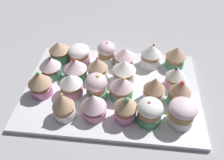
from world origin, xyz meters
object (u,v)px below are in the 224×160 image
object	(u,v)px
cupcake_6	(176,77)
cupcake_10	(50,66)
cupcake_17	(182,113)
cupcake_0	(176,57)
cupcake_20	(94,105)
cupcake_13	(121,87)
cupcake_2	(125,57)
cupcake_1	(151,55)
cupcake_5	(60,51)
cupcake_3	(107,53)
cupcake_16	(40,83)
cupcake_9	(75,68)
cupcake_19	(126,108)
baking_tray	(112,89)
cupcake_4	(79,54)
cupcake_11	(180,92)
cupcake_7	(124,71)
cupcake_21	(63,105)
cupcake_14	(96,86)
cupcake_15	(71,84)
cupcake_8	(98,69)
cupcake_12	(154,89)
cupcake_18	(150,111)

from	to	relation	value
cupcake_6	cupcake_10	distance (cm)	35.09
cupcake_17	cupcake_0	bearing A→B (deg)	-90.89
cupcake_20	cupcake_13	bearing A→B (deg)	-131.22
cupcake_2	cupcake_17	bearing A→B (deg)	126.43
cupcake_2	cupcake_10	xyz separation A→B (cm)	(20.67, 7.10, 0.35)
cupcake_1	cupcake_5	world-z (taller)	cupcake_1
cupcake_3	cupcake_16	world-z (taller)	cupcake_16
cupcake_9	cupcake_19	distance (cm)	20.16
baking_tray	cupcake_4	size ratio (longest dim) A/B	7.33
cupcake_19	cupcake_11	bearing A→B (deg)	-153.14
cupcake_10	cupcake_11	bearing A→B (deg)	169.90
cupcake_7	cupcake_9	bearing A→B (deg)	1.42
cupcake_5	cupcake_16	xyz separation A→B (cm)	(1.11, 15.02, 0.64)
cupcake_5	cupcake_9	xyz separation A→B (cm)	(-6.66, 7.67, 0.06)
cupcake_21	cupcake_3	bearing A→B (deg)	-109.08
baking_tray	cupcake_14	bearing A→B (deg)	46.01
cupcake_11	cupcake_21	distance (cm)	29.16
cupcake_15	cupcake_20	bearing A→B (deg)	136.43
cupcake_8	cupcake_16	xyz separation A→B (cm)	(14.14, 7.81, 0.51)
cupcake_9	cupcake_12	bearing A→B (deg)	163.77
baking_tray	cupcake_0	xyz separation A→B (cm)	(-17.84, -11.52, 4.20)
cupcake_17	cupcake_21	size ratio (longest dim) A/B	0.88
baking_tray	cupcake_12	distance (cm)	12.45
cupcake_14	cupcake_17	bearing A→B (deg)	163.89
cupcake_17	cupcake_20	xyz separation A→B (cm)	(20.90, -0.00, 0.07)
cupcake_5	cupcake_6	bearing A→B (deg)	166.91
cupcake_11	cupcake_12	xyz separation A→B (cm)	(6.42, -0.22, -0.03)
cupcake_1	cupcake_16	distance (cm)	32.93
cupcake_4	cupcake_10	bearing A→B (deg)	45.63
cupcake_0	cupcake_16	size ratio (longest dim) A/B	0.88
cupcake_10	cupcake_15	bearing A→B (deg)	140.48
cupcake_7	cupcake_15	bearing A→B (deg)	26.56
cupcake_11	cupcake_6	bearing A→B (deg)	-85.88
cupcake_3	cupcake_12	size ratio (longest dim) A/B	0.99
cupcake_6	cupcake_14	world-z (taller)	cupcake_14
cupcake_5	cupcake_1	bearing A→B (deg)	-179.20
cupcake_20	cupcake_18	bearing A→B (deg)	178.32
cupcake_11	cupcake_20	size ratio (longest dim) A/B	1.07
cupcake_3	cupcake_16	bearing A→B (deg)	44.13
cupcake_2	cupcake_15	world-z (taller)	cupcake_15
cupcake_0	cupcake_18	xyz separation A→B (cm)	(7.81, 21.77, -0.13)
baking_tray	cupcake_21	distance (cm)	15.82
cupcake_1	cupcake_21	distance (cm)	30.68
cupcake_13	cupcake_14	xyz separation A→B (cm)	(6.38, 0.92, 0.35)
cupcake_2	cupcake_6	bearing A→B (deg)	153.49
cupcake_10	cupcake_21	distance (cm)	15.80
cupcake_0	cupcake_12	bearing A→B (deg)	65.65
cupcake_5	cupcake_11	world-z (taller)	cupcake_11
cupcake_14	cupcake_5	bearing A→B (deg)	-46.82
cupcake_12	cupcake_21	bearing A→B (deg)	19.87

